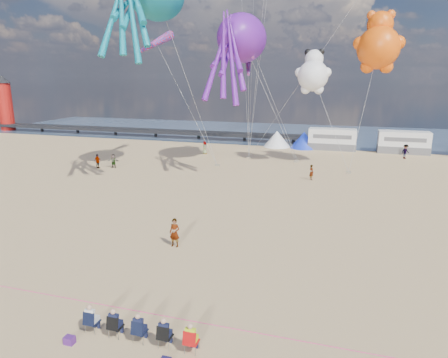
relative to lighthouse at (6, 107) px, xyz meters
The scene contains 28 objects.
ground 71.36m from the lighthouse, 38.16° to the right, with size 120.00×120.00×0.00m, color #D5B17B.
water 57.25m from the lighthouse, 11.11° to the left, with size 120.00×120.00×0.00m, color #354966.
pier 28.22m from the lighthouse, ahead, with size 60.00×3.00×0.50m, color black.
lighthouse is the anchor object (origin of this frame).
motorhome_0 62.20m from the lighthouse, ahead, with size 6.60×2.50×3.00m, color silver.
motorhome_1 71.67m from the lighthouse, ahead, with size 6.60×2.50×3.00m, color silver.
tent_white 54.25m from the lighthouse, ahead, with size 4.00×4.00×2.40m, color white.
tent_blue 58.23m from the lighthouse, ahead, with size 4.00×4.00×2.40m, color #1933CC.
spectator_row 75.93m from the lighthouse, 42.07° to the right, with size 6.10×0.90×1.30m, color black, non-canonical shape.
cooler_purple 74.71m from the lighthouse, 43.97° to the right, with size 0.40×0.30×0.32m, color #4D1D70.
rope_line 74.55m from the lighthouse, 41.19° to the right, with size 0.03×0.03×34.00m, color #F2338C.
standing_person 68.40m from the lighthouse, 37.87° to the right, with size 0.66×0.43×1.82m, color tan.
beachgoer_0 47.39m from the lighthouse, 15.42° to the right, with size 0.64×0.42×1.76m, color #7F6659.
beachgoer_2 71.85m from the lighthouse, ahead, with size 0.90×0.70×1.85m, color #7F6659.
beachgoer_3 44.15m from the lighthouse, 33.59° to the right, with size 1.07×0.61×1.65m, color #7F6659.
beachgoer_4 45.11m from the lighthouse, 31.71° to the right, with size 0.94×0.39×1.60m, color #7F6659.
beachgoer_5 64.85m from the lighthouse, 20.48° to the right, with size 1.47×0.47×1.59m, color #7F6659.
sandbag_a 53.29m from the lighthouse, 21.34° to the right, with size 0.50×0.35×0.22m, color gray.
sandbag_b 60.11m from the lighthouse, 14.11° to the right, with size 0.50×0.35×0.22m, color gray.
sandbag_c 67.14m from the lighthouse, 16.14° to the right, with size 0.50×0.35×0.22m, color gray.
sandbag_d 60.12m from the lighthouse, 13.58° to the right, with size 0.50×0.35×0.22m, color gray.
sandbag_e 53.94m from the lighthouse, 14.78° to the right, with size 0.50×0.35×0.22m, color gray.
kite_octopus_purple 56.65m from the lighthouse, 20.30° to the right, with size 4.39×10.25×11.71m, color #67199C, non-canonical shape.
kite_panda 62.61m from the lighthouse, 16.22° to the right, with size 4.02×3.78×5.67m, color white, non-canonical shape.
kite_teddy_orange 69.12m from the lighthouse, 14.83° to the right, with size 5.23×4.92×7.38m, color #FE5B0A, non-canonical shape.
windsock_left 47.53m from the lighthouse, 24.78° to the right, with size 1.10×6.12×6.12m, color red, non-canonical shape.
windsock_mid 56.56m from the lighthouse, 18.47° to the right, with size 1.00×6.89×6.89m, color red, non-canonical shape.
windsock_right 55.18m from the lighthouse, 17.10° to the right, with size 0.90×4.94×4.94m, color red, non-canonical shape.
Camera 1 is at (7.50, -19.15, 10.31)m, focal length 32.00 mm.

